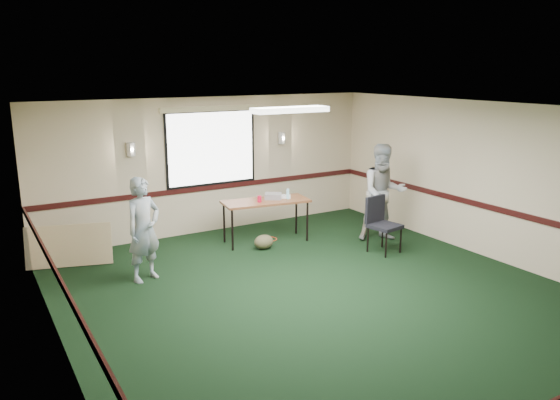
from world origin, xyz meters
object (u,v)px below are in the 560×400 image
folding_table (266,203)px  person_right (383,193)px  conference_chair (381,220)px  person_left (144,229)px  projector (273,196)px

folding_table → person_right: size_ratio=0.92×
conference_chair → person_left: 4.16m
projector → conference_chair: size_ratio=0.31×
folding_table → person_right: (1.99, -1.03, 0.18)m
person_left → person_right: size_ratio=0.88×
folding_table → person_right: person_right is taller
conference_chair → person_right: person_right is taller
projector → person_left: 2.85m
folding_table → conference_chair: conference_chair is taller
folding_table → conference_chair: size_ratio=1.70×
conference_chair → person_left: size_ratio=0.61×
projector → conference_chair: conference_chair is taller
folding_table → person_left: size_ratio=1.04×
folding_table → person_left: bearing=-155.9°
person_left → person_right: bearing=-25.2°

